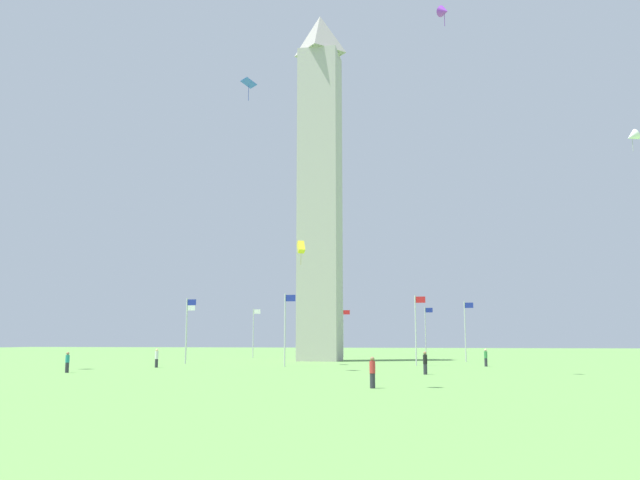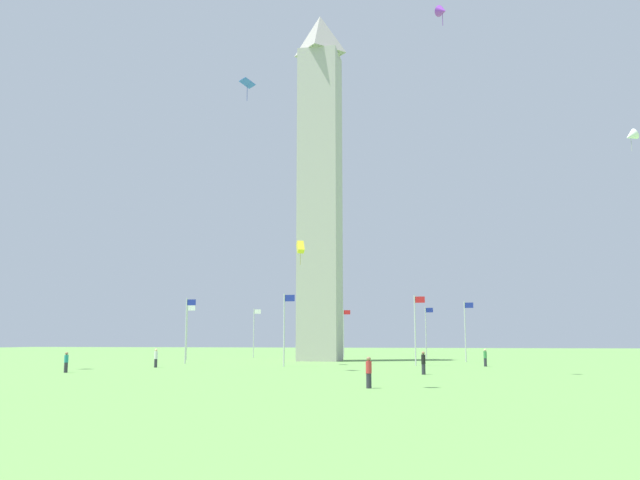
# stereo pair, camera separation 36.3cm
# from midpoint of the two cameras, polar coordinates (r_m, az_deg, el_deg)

# --- Properties ---
(ground_plane) EXTENTS (260.00, 260.00, 0.00)m
(ground_plane) POSITION_cam_midpoint_polar(r_m,az_deg,el_deg) (82.33, -0.13, -10.43)
(ground_plane) COLOR #609347
(obelisk_monument) EXTENTS (4.98, 4.98, 45.30)m
(obelisk_monument) POSITION_cam_midpoint_polar(r_m,az_deg,el_deg) (84.68, -0.12, 5.07)
(obelisk_monument) COLOR #B7B2A8
(obelisk_monument) RESTS_ON ground
(flagpole_n) EXTENTS (1.12, 0.14, 7.11)m
(flagpole_n) POSITION_cam_midpoint_polar(r_m,az_deg,el_deg) (80.67, 12.37, -7.48)
(flagpole_n) COLOR silver
(flagpole_n) RESTS_ON ground
(flagpole_ne) EXTENTS (1.12, 0.14, 7.11)m
(flagpole_ne) POSITION_cam_midpoint_polar(r_m,az_deg,el_deg) (93.17, 9.04, -7.69)
(flagpole_ne) COLOR silver
(flagpole_ne) RESTS_ON ground
(flagpole_e) EXTENTS (1.12, 0.14, 7.11)m
(flagpole_e) POSITION_cam_midpoint_polar(r_m,az_deg,el_deg) (99.58, 1.94, -7.85)
(flagpole_e) COLOR silver
(flagpole_e) RESTS_ON ground
(flagpole_se) EXTENTS (1.12, 0.14, 7.11)m
(flagpole_se) POSITION_cam_midpoint_polar(r_m,az_deg,el_deg) (97.41, -5.87, -7.79)
(flagpole_se) COLOR silver
(flagpole_se) RESTS_ON ground
(flagpole_s) EXTENTS (1.12, 0.14, 7.11)m
(flagpole_s) POSITION_cam_midpoint_polar(r_m,az_deg,el_deg) (87.47, -11.55, -7.58)
(flagpole_s) COLOR silver
(flagpole_s) RESTS_ON ground
(flagpole_sw) EXTENTS (1.12, 0.14, 7.11)m
(flagpole_sw) POSITION_cam_midpoint_polar(r_m,az_deg,el_deg) (74.01, -11.59, -7.42)
(flagpole_sw) COLOR silver
(flagpole_sw) RESTS_ON ground
(flagpole_w) EXTENTS (1.12, 0.14, 7.11)m
(flagpole_w) POSITION_cam_midpoint_polar(r_m,az_deg,el_deg) (65.14, -3.16, -7.44)
(flagpole_w) COLOR silver
(flagpole_w) RESTS_ON ground
(flagpole_nw) EXTENTS (1.12, 0.14, 7.11)m
(flagpole_nw) POSITION_cam_midpoint_polar(r_m,az_deg,el_deg) (68.34, 8.18, -7.42)
(flagpole_nw) COLOR silver
(flagpole_nw) RESTS_ON ground
(person_red_shirt) EXTENTS (0.32, 0.32, 1.70)m
(person_red_shirt) POSITION_cam_midpoint_polar(r_m,az_deg,el_deg) (36.69, 4.27, -11.37)
(person_red_shirt) COLOR #2D2D38
(person_red_shirt) RESTS_ON ground
(person_teal_shirt) EXTENTS (0.32, 0.32, 1.64)m
(person_teal_shirt) POSITION_cam_midpoint_polar(r_m,az_deg,el_deg) (57.19, -21.20, -9.85)
(person_teal_shirt) COLOR #2D2D38
(person_teal_shirt) RESTS_ON ground
(person_green_shirt) EXTENTS (0.32, 0.32, 1.71)m
(person_green_shirt) POSITION_cam_midpoint_polar(r_m,az_deg,el_deg) (67.64, 14.01, -9.86)
(person_green_shirt) COLOR #2D2D38
(person_green_shirt) RESTS_ON ground
(person_white_shirt) EXTENTS (0.32, 0.32, 1.76)m
(person_white_shirt) POSITION_cam_midpoint_polar(r_m,az_deg,el_deg) (65.03, -14.12, -9.89)
(person_white_shirt) COLOR #2D2D38
(person_white_shirt) RESTS_ON ground
(person_black_shirt) EXTENTS (0.32, 0.32, 1.73)m
(person_black_shirt) POSITION_cam_midpoint_polar(r_m,az_deg,el_deg) (51.32, 8.89, -10.48)
(person_black_shirt) COLOR #2D2D38
(person_black_shirt) RESTS_ON ground
(kite_purple_delta) EXTENTS (1.38, 1.37, 1.78)m
(kite_purple_delta) POSITION_cam_midpoint_polar(r_m,az_deg,el_deg) (54.73, 10.51, 18.89)
(kite_purple_delta) COLOR purple
(kite_white_delta) EXTENTS (1.24, 1.08, 1.76)m
(kite_white_delta) POSITION_cam_midpoint_polar(r_m,az_deg,el_deg) (56.29, 25.23, 8.12)
(kite_white_delta) COLOR white
(kite_blue_diamond) EXTENTS (1.58, 1.58, 1.86)m
(kite_blue_diamond) POSITION_cam_midpoint_polar(r_m,az_deg,el_deg) (59.16, -6.37, 13.31)
(kite_blue_diamond) COLOR blue
(kite_yellow_box) EXTENTS (1.13, 1.37, 2.57)m
(kite_yellow_box) POSITION_cam_midpoint_polar(r_m,az_deg,el_deg) (69.73, -1.81, -0.62)
(kite_yellow_box) COLOR yellow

